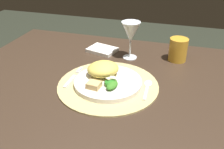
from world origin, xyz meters
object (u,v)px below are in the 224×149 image
object	(u,v)px
dinner_plate	(108,82)
wine_glass	(131,33)
napkin	(102,50)
amber_tumbler	(178,50)
spoon	(148,86)
fork	(73,78)
dining_table	(128,121)

from	to	relation	value
dinner_plate	wine_glass	bearing A→B (deg)	84.98
napkin	wine_glass	size ratio (longest dim) A/B	0.77
dinner_plate	wine_glass	size ratio (longest dim) A/B	1.49
amber_tumbler	dinner_plate	bearing A→B (deg)	-127.82
dinner_plate	napkin	world-z (taller)	dinner_plate
spoon	amber_tumbler	distance (m)	0.28
amber_tumbler	wine_glass	bearing A→B (deg)	-169.85
fork	wine_glass	distance (m)	0.32
fork	amber_tumbler	bearing A→B (deg)	38.07
dinner_plate	amber_tumbler	size ratio (longest dim) A/B	2.47
napkin	amber_tumbler	size ratio (longest dim) A/B	1.27
dining_table	spoon	size ratio (longest dim) A/B	10.17
fork	napkin	world-z (taller)	napkin
amber_tumbler	dining_table	bearing A→B (deg)	-122.03
dining_table	amber_tumbler	distance (m)	0.37
dinner_plate	napkin	distance (m)	0.31
dining_table	napkin	distance (m)	0.36
fork	amber_tumbler	size ratio (longest dim) A/B	1.60
spoon	amber_tumbler	size ratio (longest dim) A/B	1.33
dinner_plate	amber_tumbler	world-z (taller)	amber_tumbler
napkin	wine_glass	world-z (taller)	wine_glass
spoon	dinner_plate	bearing A→B (deg)	-169.27
spoon	napkin	world-z (taller)	napkin
wine_glass	dining_table	bearing A→B (deg)	-77.67
dinner_plate	fork	size ratio (longest dim) A/B	1.55
spoon	wine_glass	world-z (taller)	wine_glass
dining_table	wine_glass	bearing A→B (deg)	102.33
fork	spoon	size ratio (longest dim) A/B	1.20
dining_table	wine_glass	size ratio (longest dim) A/B	8.18
dinner_plate	wine_glass	xyz separation A→B (m)	(0.02, 0.25, 0.10)
dinner_plate	napkin	xyz separation A→B (m)	(-0.12, 0.28, -0.01)
spoon	napkin	xyz separation A→B (m)	(-0.26, 0.26, -0.00)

